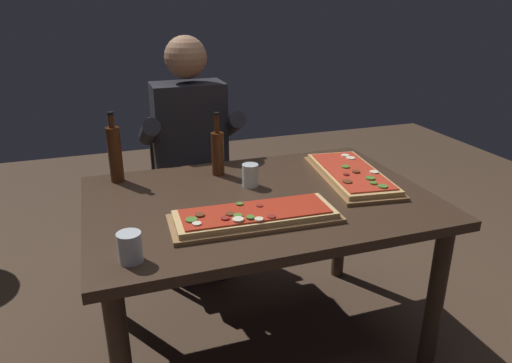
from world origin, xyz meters
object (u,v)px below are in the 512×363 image
Objects in this scene: pizza_rectangular_front at (255,216)px; dining_table at (260,218)px; tumbler_far_side at (130,247)px; diner_chair at (190,185)px; tumbler_near_camera at (250,177)px; seated_diner at (192,149)px; pizza_rectangular_left at (351,174)px; wine_bottle_dark at (218,152)px; oil_bottle_amber at (115,153)px.

dining_table is at bearing 65.66° from pizza_rectangular_front.
diner_chair is at bearing 70.79° from tumbler_far_side.
tumbler_near_camera is 1.02× the size of tumbler_far_side.
seated_diner is at bearing -90.00° from diner_chair.
tumbler_far_side is at bearing -111.16° from seated_diner.
pizza_rectangular_front is at bearing 17.36° from tumbler_far_side.
pizza_rectangular_left is (0.46, 0.06, 0.12)m from dining_table.
diner_chair is (-0.13, 0.86, -0.16)m from dining_table.
tumbler_near_camera is at bearing 74.56° from pizza_rectangular_front.
diner_chair is at bearing 90.00° from seated_diner.
pizza_rectangular_front is 6.40× the size of tumbler_near_camera.
dining_table is 14.24× the size of tumbler_far_side.
wine_bottle_dark reaches higher than pizza_rectangular_left.
oil_bottle_amber is (-0.54, 0.38, 0.23)m from dining_table.
pizza_rectangular_left is 6.16× the size of tumbler_near_camera.
dining_table is 2.27× the size of pizza_rectangular_left.
wine_bottle_dark is 0.22m from tumbler_near_camera.
oil_bottle_amber is at bearing 127.84° from pizza_rectangular_front.
pizza_rectangular_left is at bearing -48.61° from seated_diner.
pizza_rectangular_left is 1.09m from tumbler_far_side.
oil_bottle_amber is (-0.45, 0.58, 0.11)m from pizza_rectangular_front.
pizza_rectangular_front is at bearing -114.34° from dining_table.
diner_chair is at bearing 93.87° from wine_bottle_dark.
wine_bottle_dark is 0.45m from oil_bottle_amber.
pizza_rectangular_left is at bearing -53.21° from diner_chair.
tumbler_far_side is 0.07× the size of seated_diner.
tumbler_near_camera is at bearing -79.87° from diner_chair.
tumbler_near_camera is (-0.46, 0.06, 0.02)m from pizza_rectangular_left.
diner_chair is (-0.59, 0.79, -0.27)m from pizza_rectangular_left.
tumbler_near_camera reaches higher than pizza_rectangular_front.
pizza_rectangular_front reaches higher than dining_table.
wine_bottle_dark is at bearing 155.71° from pizza_rectangular_left.
pizza_rectangular_left is at bearing 22.09° from tumbler_far_side.
seated_diner is (-0.04, 0.42, -0.11)m from wine_bottle_dark.
pizza_rectangular_left is at bearing -17.32° from oil_bottle_amber.
oil_bottle_amber reaches higher than wine_bottle_dark.
diner_chair reaches higher than pizza_rectangular_front.
seated_diner reaches higher than tumbler_near_camera.
tumbler_near_camera is (0.54, -0.25, -0.09)m from oil_bottle_amber.
diner_chair is at bearing 100.13° from tumbler_near_camera.
pizza_rectangular_front is 0.94m from seated_diner.
dining_table is at bearing -34.74° from oil_bottle_amber.
dining_table is 1.61× the size of diner_chair.
wine_bottle_dark reaches higher than pizza_rectangular_front.
pizza_rectangular_front is 1.04× the size of pizza_rectangular_left.
wine_bottle_dark is at bearing 106.76° from dining_table.
wine_bottle_dark is (-0.56, 0.25, 0.09)m from pizza_rectangular_left.
wine_bottle_dark reaches higher than tumbler_near_camera.
tumbler_far_side is at bearing -162.64° from pizza_rectangular_front.
pizza_rectangular_front is at bearing -154.21° from pizza_rectangular_left.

